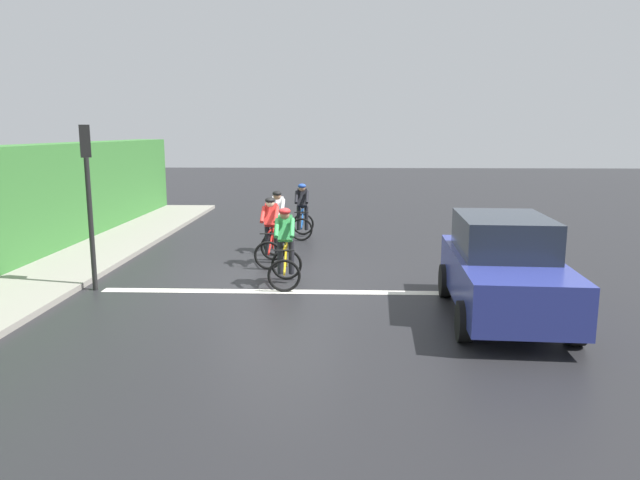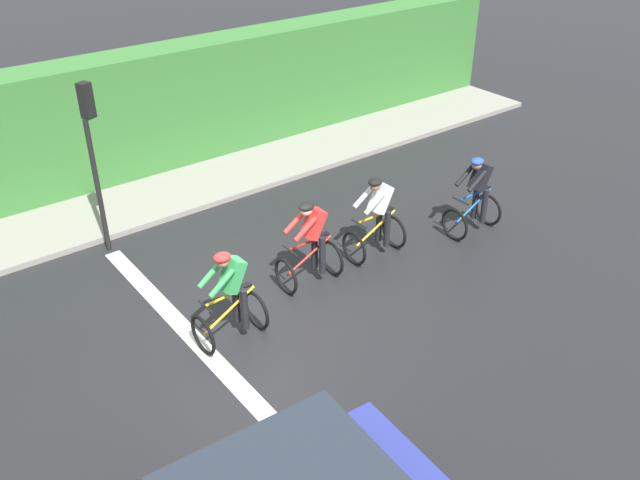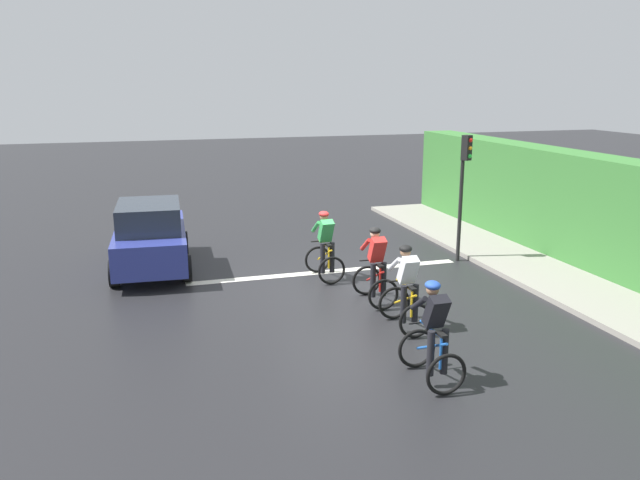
% 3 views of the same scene
% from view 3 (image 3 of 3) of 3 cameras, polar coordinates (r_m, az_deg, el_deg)
% --- Properties ---
extents(ground_plane, '(80.00, 80.00, 0.00)m').
position_cam_3_polar(ground_plane, '(15.15, 1.72, -3.92)').
color(ground_plane, black).
extents(sidewalk_kerb, '(2.80, 20.26, 0.12)m').
position_cam_3_polar(sidewalk_kerb, '(16.01, 22.72, -3.83)').
color(sidewalk_kerb, gray).
rests_on(sidewalk_kerb, ground).
extents(stone_wall_low, '(0.44, 20.26, 0.45)m').
position_cam_3_polar(stone_wall_low, '(16.54, 25.20, -2.94)').
color(stone_wall_low, gray).
rests_on(stone_wall_low, ground).
extents(hedge_wall, '(1.10, 20.26, 2.87)m').
position_cam_3_polar(hedge_wall, '(16.46, 26.42, 1.22)').
color(hedge_wall, '#387533').
rests_on(hedge_wall, ground).
extents(road_marking_stop_line, '(7.00, 0.30, 0.01)m').
position_cam_3_polar(road_marking_stop_line, '(16.05, 0.59, -2.86)').
color(road_marking_stop_line, silver).
rests_on(road_marking_stop_line, ground).
extents(cyclist_lead, '(0.69, 1.09, 1.66)m').
position_cam_3_polar(cyclist_lead, '(10.26, 10.12, -8.38)').
color(cyclist_lead, black).
rests_on(cyclist_lead, ground).
extents(cyclist_second, '(0.68, 1.08, 1.66)m').
position_cam_3_polar(cyclist_second, '(12.31, 7.73, -4.44)').
color(cyclist_second, black).
rests_on(cyclist_second, ground).
extents(cyclist_mid, '(0.70, 1.09, 1.66)m').
position_cam_3_polar(cyclist_mid, '(13.68, 5.02, -2.47)').
color(cyclist_mid, black).
rests_on(cyclist_mid, ground).
extents(cyclist_fourth, '(0.72, 1.11, 1.66)m').
position_cam_3_polar(cyclist_fourth, '(15.29, 0.46, -0.63)').
color(cyclist_fourth, black).
rests_on(cyclist_fourth, ground).
extents(car_navy, '(2.07, 4.19, 1.76)m').
position_cam_3_polar(car_navy, '(16.58, -14.95, 0.32)').
color(car_navy, navy).
rests_on(car_navy, ground).
extents(traffic_light_near_crossing, '(0.26, 0.30, 3.34)m').
position_cam_3_polar(traffic_light_near_crossing, '(16.95, 12.75, 5.39)').
color(traffic_light_near_crossing, black).
rests_on(traffic_light_near_crossing, ground).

